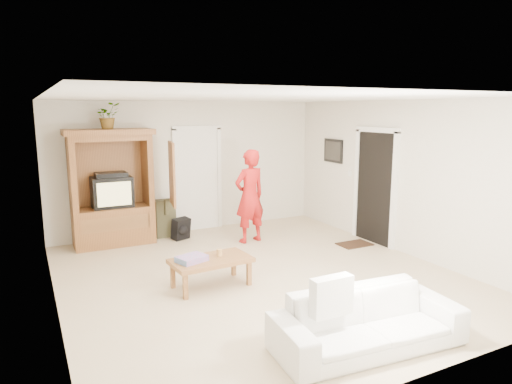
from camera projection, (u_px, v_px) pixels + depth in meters
floor at (258, 276)px, 6.79m from camera, size 6.00×6.00×0.00m
ceiling at (258, 98)px, 6.32m from camera, size 6.00×6.00×0.00m
wall_back at (190, 167)px, 9.18m from camera, size 5.50×0.00×5.50m
wall_front at (419, 244)px, 3.93m from camera, size 5.50×0.00×5.50m
wall_left at (50, 209)px, 5.32m from camera, size 0.00×6.00×6.00m
wall_right at (401, 177)px, 7.79m from camera, size 0.00×6.00×6.00m
armoire at (113, 195)px, 8.24m from camera, size 1.82×1.14×2.10m
door_back at (198, 180)px, 9.27m from camera, size 0.85×0.05×2.04m
doorway_right at (375, 188)px, 8.35m from camera, size 0.05×0.90×2.04m
framed_picture at (333, 151)px, 9.39m from camera, size 0.03×0.60×0.48m
doormat at (355, 244)px, 8.34m from camera, size 0.60×0.40×0.02m
plant at (108, 116)px, 7.95m from camera, size 0.48×0.44×0.46m
man at (250, 196)px, 8.40m from camera, size 0.69×0.51×1.73m
sofa at (368, 321)px, 4.70m from camera, size 2.06×0.95×0.58m
coffee_table at (211, 262)px, 6.32m from camera, size 1.13×0.67×0.41m
towel at (192, 259)px, 6.18m from camera, size 0.45×0.39×0.08m
candle at (219, 253)px, 6.41m from camera, size 0.08×0.08×0.10m
backpack_black at (181, 229)px, 8.65m from camera, size 0.37×0.29×0.40m
backpack_olive at (165, 218)px, 8.84m from camera, size 0.39×0.30×0.72m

